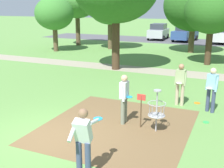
% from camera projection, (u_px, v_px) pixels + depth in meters
% --- Properties ---
extents(ground_plane, '(160.00, 160.00, 0.00)m').
position_uv_depth(ground_plane, '(46.00, 137.00, 8.80)').
color(ground_plane, '#5B8942').
extents(dirt_tee_pad, '(4.72, 5.10, 0.01)m').
position_uv_depth(dirt_tee_pad, '(117.00, 126.00, 9.62)').
color(dirt_tee_pad, brown).
rests_on(dirt_tee_pad, ground).
extents(disc_golf_basket, '(0.98, 0.58, 1.39)m').
position_uv_depth(disc_golf_basket, '(155.00, 109.00, 9.07)').
color(disc_golf_basket, '#9E9EA3').
rests_on(disc_golf_basket, ground).
extents(player_foreground_watching, '(0.40, 0.47, 1.71)m').
position_uv_depth(player_foreground_watching, '(124.00, 96.00, 9.62)').
color(player_foreground_watching, slate).
rests_on(player_foreground_watching, ground).
extents(player_throwing, '(0.49, 0.45, 1.71)m').
position_uv_depth(player_throwing, '(212.00, 87.00, 10.66)').
color(player_throwing, '#384260').
rests_on(player_throwing, ground).
extents(player_waiting_left, '(0.49, 0.42, 1.71)m').
position_uv_depth(player_waiting_left, '(180.00, 82.00, 11.39)').
color(player_waiting_left, tan).
rests_on(player_waiting_left, ground).
extents(player_waiting_right, '(0.42, 1.15, 1.71)m').
position_uv_depth(player_waiting_right, '(83.00, 139.00, 6.49)').
color(player_waiting_right, '#384260').
rests_on(player_waiting_right, ground).
extents(frisbee_by_tee, '(0.25, 0.25, 0.02)m').
position_uv_depth(frisbee_by_tee, '(197.00, 103.00, 11.86)').
color(frisbee_by_tee, orange).
rests_on(frisbee_by_tee, ground).
extents(frisbee_mid_grass, '(0.21, 0.21, 0.02)m').
position_uv_depth(frisbee_mid_grass, '(206.00, 122.00, 9.92)').
color(frisbee_mid_grass, green).
rests_on(frisbee_mid_grass, ground).
extents(tree_near_left, '(3.32, 3.32, 4.67)m').
position_uv_depth(tree_near_left, '(54.00, 14.00, 24.53)').
color(tree_near_left, brown).
rests_on(tree_near_left, ground).
extents(tree_mid_left, '(4.14, 4.14, 5.75)m').
position_uv_depth(tree_mid_left, '(110.00, 5.00, 25.63)').
color(tree_mid_left, brown).
rests_on(tree_mid_left, ground).
extents(tree_mid_center, '(3.54, 3.54, 5.10)m').
position_uv_depth(tree_mid_center, '(212.00, 11.00, 18.66)').
color(tree_mid_center, '#422D1E').
rests_on(tree_mid_center, ground).
extents(tree_far_left, '(5.01, 5.01, 6.06)m').
position_uv_depth(tree_far_left, '(194.00, 5.00, 23.62)').
color(tree_far_left, brown).
rests_on(tree_far_left, ground).
extents(tree_far_center, '(4.21, 4.21, 6.25)m').
position_uv_depth(tree_far_center, '(77.00, 0.00, 27.98)').
color(tree_far_center, brown).
rests_on(tree_far_center, ground).
extents(parking_lot_strip, '(36.00, 6.00, 0.01)m').
position_uv_depth(parking_lot_strip, '(188.00, 41.00, 32.19)').
color(parking_lot_strip, '#4C4C51').
rests_on(parking_lot_strip, ground).
extents(parked_car_leftmost, '(2.11, 4.27, 1.84)m').
position_uv_depth(parked_car_leftmost, '(158.00, 31.00, 34.00)').
color(parked_car_leftmost, '#B2B7BC').
rests_on(parked_car_leftmost, ground).
extents(parked_car_center_left, '(2.49, 4.44, 1.84)m').
position_uv_depth(parked_car_center_left, '(185.00, 33.00, 32.25)').
color(parked_car_center_left, '#2D4784').
rests_on(parked_car_center_left, ground).
extents(parked_car_center_right, '(2.43, 4.42, 1.84)m').
position_uv_depth(parked_car_center_right, '(222.00, 34.00, 30.51)').
color(parked_car_center_right, silver).
rests_on(parked_car_center_right, ground).
extents(gravel_path, '(40.00, 1.80, 0.00)m').
position_uv_depth(gravel_path, '(146.00, 70.00, 17.92)').
color(gravel_path, gray).
rests_on(gravel_path, ground).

